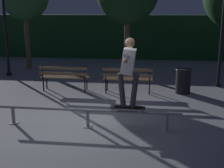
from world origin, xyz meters
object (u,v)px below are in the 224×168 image
(grind_rail, at_px, (88,113))
(lamp_post_right, at_px, (224,15))
(park_bench_left_center, at_px, (128,77))
(trash_can, at_px, (183,81))
(skateboarder, at_px, (128,67))
(park_bench_leftmost, at_px, (64,75))
(skateboard, at_px, (128,108))
(lamp_post_left, at_px, (4,14))

(grind_rail, relative_size, lamp_post_right, 1.09)
(park_bench_left_center, bearing_deg, trash_can, 7.98)
(lamp_post_right, bearing_deg, grind_rail, -131.01)
(skateboarder, xyz_separation_m, lamp_post_right, (2.86, 4.36, 1.04))
(skateboarder, xyz_separation_m, park_bench_left_center, (-0.24, 3.06, -0.91))
(skateboarder, bearing_deg, park_bench_leftmost, 127.47)
(skateboard, distance_m, park_bench_left_center, 3.07)
(trash_can, bearing_deg, park_bench_leftmost, -176.32)
(skateboard, relative_size, skateboarder, 0.50)
(skateboarder, xyz_separation_m, park_bench_leftmost, (-2.35, 3.06, -0.91))
(grind_rail, relative_size, skateboarder, 2.74)
(park_bench_left_center, height_order, trash_can, park_bench_left_center)
(skateboarder, distance_m, park_bench_left_center, 3.20)
(grind_rail, distance_m, trash_can, 4.13)
(grind_rail, height_order, park_bench_left_center, park_bench_left_center)
(skateboard, xyz_separation_m, park_bench_left_center, (-0.24, 3.06, 0.03))
(park_bench_leftmost, xyz_separation_m, park_bench_left_center, (2.10, 0.00, 0.00))
(skateboarder, distance_m, park_bench_leftmost, 3.96)
(skateboarder, relative_size, park_bench_left_center, 0.97)
(skateboarder, height_order, trash_can, skateboarder)
(lamp_post_right, bearing_deg, skateboard, -123.32)
(skateboarder, bearing_deg, grind_rail, 180.00)
(lamp_post_left, bearing_deg, grind_rail, -49.72)
(grind_rail, xyz_separation_m, park_bench_left_center, (0.68, 3.06, 0.20))
(skateboarder, bearing_deg, lamp_post_left, 135.78)
(lamp_post_right, bearing_deg, skateboarder, -123.29)
(grind_rail, height_order, park_bench_leftmost, park_bench_leftmost)
(grind_rail, relative_size, trash_can, 5.34)
(lamp_post_right, height_order, lamp_post_left, same)
(lamp_post_right, bearing_deg, lamp_post_left, 174.44)
(grind_rail, bearing_deg, lamp_post_left, 130.28)
(skateboard, xyz_separation_m, skateboarder, (0.00, -0.00, 0.94))
(park_bench_leftmost, distance_m, lamp_post_left, 4.10)
(park_bench_left_center, distance_m, lamp_post_left, 5.80)
(skateboarder, relative_size, lamp_post_right, 0.40)
(skateboard, relative_size, park_bench_left_center, 0.49)
(grind_rail, xyz_separation_m, lamp_post_left, (-4.37, 5.15, 2.14))
(skateboard, xyz_separation_m, trash_can, (1.54, 3.31, -0.10))
(trash_can, bearing_deg, grind_rail, -126.71)
(lamp_post_right, relative_size, trash_can, 4.88)
(lamp_post_left, height_order, trash_can, lamp_post_left)
(skateboard, xyz_separation_m, lamp_post_right, (2.86, 4.36, 1.97))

